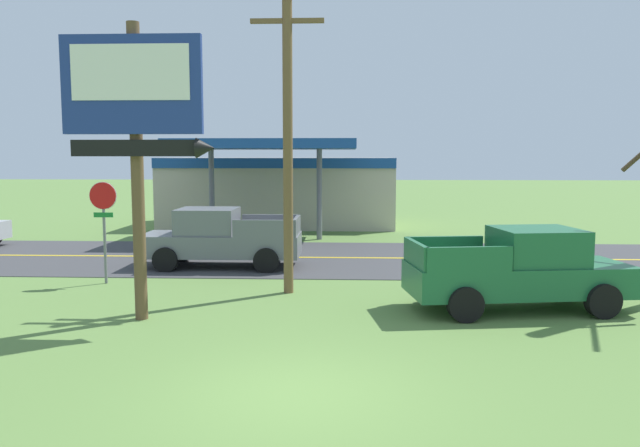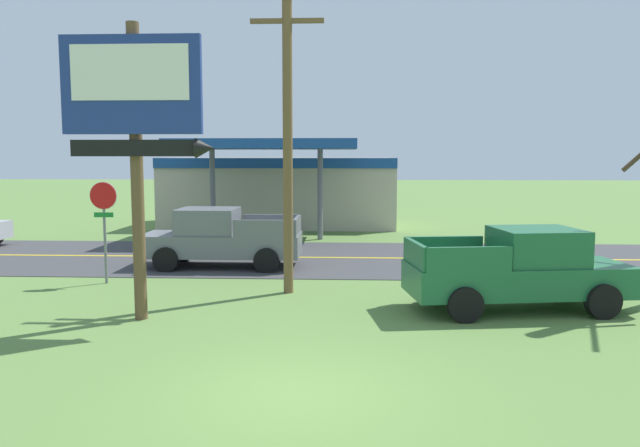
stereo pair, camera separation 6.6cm
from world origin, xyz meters
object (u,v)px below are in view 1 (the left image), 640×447
Objects in this scene: stop_sign at (104,214)px; pickup_grey_on_road at (220,238)px; motel_sign at (137,116)px; utility_pole at (288,123)px; pickup_green_parked_on_lawn at (520,270)px; gas_station at (279,189)px.

pickup_grey_on_road is at bearing 45.62° from stop_sign.
utility_pole is (3.00, 3.04, 0.02)m from motel_sign.
pickup_green_parked_on_lawn is at bearing -13.12° from stop_sign.
motel_sign is at bearing -92.70° from gas_station.
stop_sign is 0.35× the size of utility_pole.
gas_station is (-2.08, 16.57, -2.61)m from utility_pole.
stop_sign is 0.54× the size of pickup_green_parked_on_lawn.
motel_sign is 2.22× the size of stop_sign.
utility_pole reaches higher than motel_sign.
gas_station is at bearing 87.30° from motel_sign.
motel_sign reaches higher than pickup_green_parked_on_lawn.
pickup_green_parked_on_lawn is 1.04× the size of pickup_grey_on_road.
stop_sign reaches higher than pickup_grey_on_road.
motel_sign is at bearing -58.90° from stop_sign.
pickup_green_parked_on_lawn is 9.98m from pickup_grey_on_road.
gas_station is (3.34, 15.61, -0.08)m from stop_sign.
stop_sign is 0.25× the size of gas_station.
gas_station reaches higher than pickup_green_parked_on_lawn.
pickup_green_parked_on_lawn is (8.72, 1.41, -3.57)m from motel_sign.
utility_pole is at bearing 164.10° from pickup_green_parked_on_lawn.
gas_station is 19.83m from pickup_green_parked_on_lawn.
stop_sign is at bearing 169.89° from utility_pole.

